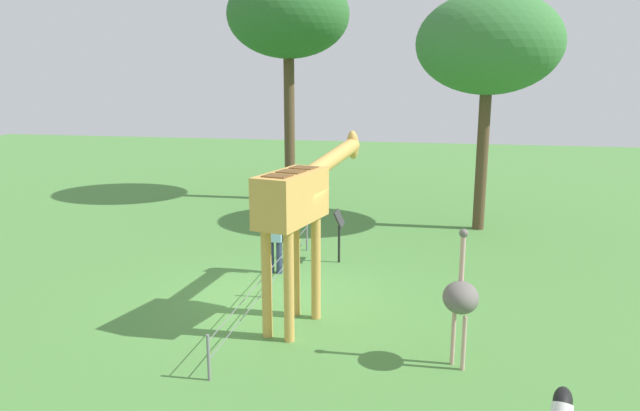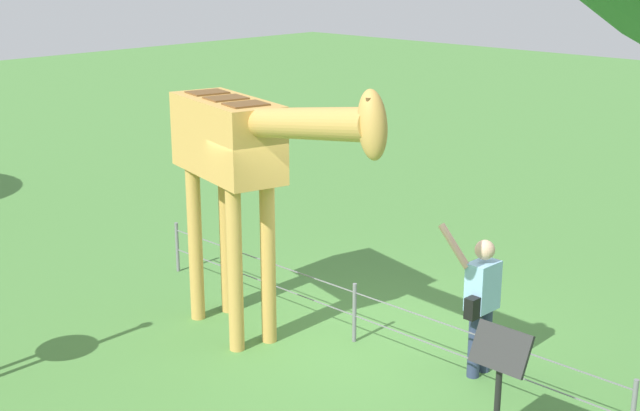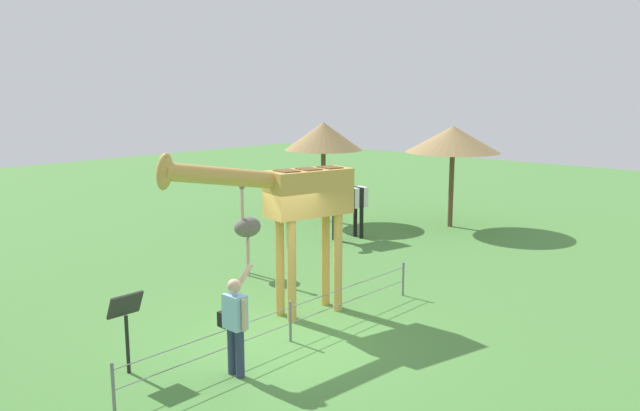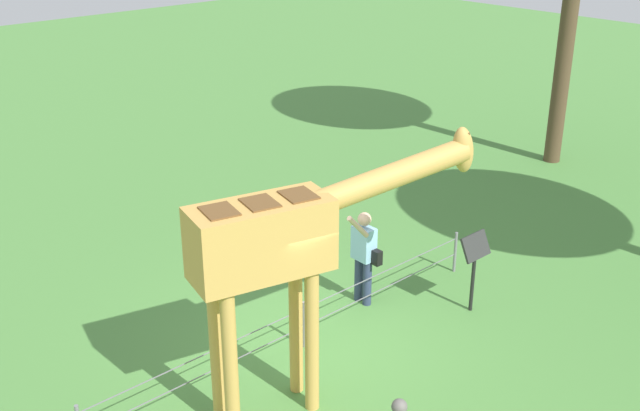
# 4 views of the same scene
# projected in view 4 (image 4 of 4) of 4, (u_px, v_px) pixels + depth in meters

# --- Properties ---
(ground_plane) EXTENTS (60.00, 60.00, 0.00)m
(ground_plane) POSITION_uv_depth(u_px,v_px,m) (308.00, 349.00, 11.27)
(ground_plane) COLOR #4C843D
(giraffe) EXTENTS (3.96, 1.40, 3.42)m
(giraffe) POSITION_uv_depth(u_px,v_px,m) (288.00, 244.00, 9.21)
(giraffe) COLOR gold
(giraffe) RESTS_ON ground_plane
(visitor) EXTENTS (0.64, 0.58, 1.71)m
(visitor) POSITION_uv_depth(u_px,v_px,m) (364.00, 252.00, 12.17)
(visitor) COLOR navy
(visitor) RESTS_ON ground_plane
(info_sign) EXTENTS (0.56, 0.21, 1.32)m
(info_sign) POSITION_uv_depth(u_px,v_px,m) (475.00, 257.00, 11.92)
(info_sign) COLOR black
(info_sign) RESTS_ON ground_plane
(wire_fence) EXTENTS (7.05, 0.05, 0.75)m
(wire_fence) POSITION_uv_depth(u_px,v_px,m) (304.00, 323.00, 11.17)
(wire_fence) COLOR slate
(wire_fence) RESTS_ON ground_plane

